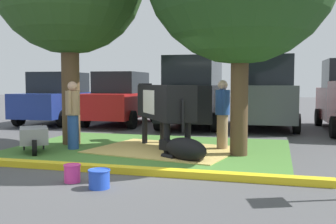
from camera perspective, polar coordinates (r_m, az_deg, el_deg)
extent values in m
plane|color=#4C4C4F|center=(8.05, -4.67, -7.26)|extent=(80.00, 80.00, 0.00)
cube|color=#477A33|center=(9.64, -2.77, -5.30)|extent=(6.55, 4.80, 0.02)
cube|color=yellow|center=(7.30, -9.14, -8.02)|extent=(7.75, 0.24, 0.12)
cube|color=tan|center=(9.37, -0.49, -5.47)|extent=(3.61, 2.98, 0.04)
cylinder|color=brown|center=(10.55, -13.79, 3.31)|extent=(0.46, 0.46, 2.92)
cylinder|color=#4C3823|center=(8.76, 10.19, 2.24)|extent=(0.38, 0.38, 2.62)
cube|color=black|center=(9.46, -0.50, 1.46)|extent=(1.89, 2.28, 0.80)
cube|color=white|center=(9.60, -0.80, 1.50)|extent=(1.11, 1.15, 0.56)
cylinder|color=black|center=(10.72, -2.82, 2.31)|extent=(0.63, 0.70, 0.58)
cube|color=black|center=(11.03, -3.30, 3.29)|extent=(0.47, 0.51, 0.32)
cube|color=white|center=(11.22, -3.59, 3.10)|extent=(0.23, 0.21, 0.20)
cylinder|color=black|center=(10.27, -3.36, -2.66)|extent=(0.14, 0.14, 0.75)
cylinder|color=black|center=(10.42, -0.77, -2.56)|extent=(0.14, 0.14, 0.75)
cylinder|color=black|center=(8.64, -0.17, -3.95)|extent=(0.14, 0.14, 0.75)
cylinder|color=black|center=(8.81, 2.84, -3.79)|extent=(0.14, 0.14, 0.75)
cylinder|color=black|center=(8.35, 2.18, -0.61)|extent=(0.06, 0.06, 0.70)
ellipsoid|color=black|center=(8.17, 2.55, -5.37)|extent=(1.18, 1.01, 0.48)
cube|color=black|center=(8.61, -0.20, -4.75)|extent=(0.34, 0.32, 0.22)
cube|color=silver|center=(8.70, -0.71, -4.65)|extent=(0.11, 0.12, 0.16)
cylinder|color=black|center=(8.34, -0.02, -6.43)|extent=(0.35, 0.28, 0.10)
cylinder|color=#9E7F5B|center=(9.52, 7.80, -2.93)|extent=(0.26, 0.26, 0.85)
cylinder|color=#23478C|center=(9.46, 7.84, 1.39)|extent=(0.34, 0.34, 0.58)
sphere|color=beige|center=(9.45, 7.87, 3.86)|extent=(0.23, 0.23, 0.23)
cylinder|color=#23478C|center=(9.24, 8.05, 1.50)|extent=(0.09, 0.09, 0.56)
cylinder|color=#23478C|center=(9.67, 7.65, 1.62)|extent=(0.09, 0.09, 0.56)
cylinder|color=#23478C|center=(9.78, -13.45, -2.86)|extent=(0.26, 0.26, 0.84)
cylinder|color=#9E7F5B|center=(9.72, -13.52, 1.28)|extent=(0.34, 0.34, 0.57)
sphere|color=tan|center=(9.71, -13.56, 3.64)|extent=(0.23, 0.23, 0.23)
cylinder|color=#9E7F5B|center=(9.93, -13.10, 1.51)|extent=(0.09, 0.09, 0.55)
cylinder|color=#9E7F5B|center=(9.51, -13.96, 1.38)|extent=(0.09, 0.09, 0.55)
cube|color=gray|center=(9.63, -18.70, -3.18)|extent=(1.01, 1.08, 0.36)
cylinder|color=black|center=(9.16, -18.61, -4.93)|extent=(0.29, 0.35, 0.36)
cylinder|color=black|center=(9.97, -17.43, -4.53)|extent=(0.04, 0.04, 0.24)
cylinder|color=black|center=(9.96, -19.96, -4.60)|extent=(0.04, 0.04, 0.24)
cylinder|color=black|center=(10.26, -17.55, -2.04)|extent=(0.34, 0.46, 0.23)
cylinder|color=black|center=(10.26, -20.01, -2.10)|extent=(0.34, 0.46, 0.23)
cylinder|color=#EA3893|center=(6.64, -13.57, -8.59)|extent=(0.26, 0.26, 0.28)
torus|color=#EA3893|center=(6.61, -13.60, -7.41)|extent=(0.28, 0.28, 0.02)
cylinder|color=blue|center=(6.19, -9.84, -9.49)|extent=(0.32, 0.32, 0.28)
torus|color=blue|center=(6.16, -9.86, -8.23)|extent=(0.34, 0.34, 0.02)
cube|color=navy|center=(16.42, -15.28, 1.13)|extent=(1.95, 4.46, 0.90)
cube|color=black|center=(16.40, -15.34, 4.10)|extent=(1.66, 2.25, 0.80)
cylinder|color=black|center=(18.14, -15.57, -0.03)|extent=(0.24, 0.65, 0.64)
cylinder|color=black|center=(17.33, -10.36, -0.13)|extent=(0.24, 0.65, 0.64)
cylinder|color=black|center=(15.71, -20.65, -0.76)|extent=(0.24, 0.65, 0.64)
cylinder|color=black|center=(14.77, -14.87, -0.93)|extent=(0.24, 0.65, 0.64)
cube|color=red|center=(15.53, -6.66, 1.09)|extent=(1.95, 4.46, 0.90)
cube|color=black|center=(15.51, -6.69, 4.22)|extent=(1.66, 2.25, 0.80)
cylinder|color=black|center=(17.21, -7.81, -0.13)|extent=(0.24, 0.65, 0.64)
cylinder|color=black|center=(16.64, -2.03, -0.24)|extent=(0.24, 0.65, 0.64)
cylinder|color=black|center=(14.59, -11.91, -0.94)|extent=(0.24, 0.65, 0.64)
cylinder|color=black|center=(13.92, -5.20, -1.11)|extent=(0.24, 0.65, 0.64)
cube|color=black|center=(14.58, 3.77, 1.50)|extent=(2.06, 4.66, 1.20)
cube|color=black|center=(14.57, 3.79, 5.82)|extent=(1.78, 3.26, 1.00)
cylinder|color=black|center=(16.26, 1.36, -0.34)|extent=(0.24, 0.65, 0.64)
cylinder|color=black|center=(15.97, 8.04, -0.46)|extent=(0.24, 0.65, 0.64)
cylinder|color=black|center=(13.36, -1.35, -1.31)|extent=(0.24, 0.65, 0.64)
cylinder|color=black|center=(13.01, 6.76, -1.49)|extent=(0.24, 0.65, 0.64)
cube|color=#4C5156|center=(14.59, 13.85, 1.39)|extent=(2.06, 4.66, 1.20)
cube|color=black|center=(14.58, 13.93, 5.71)|extent=(1.78, 3.26, 1.00)
cylinder|color=black|center=(16.14, 10.42, -0.44)|extent=(0.24, 0.65, 0.64)
cylinder|color=black|center=(16.15, 17.16, -0.55)|extent=(0.24, 0.65, 0.64)
cylinder|color=black|center=(13.17, 9.69, -1.45)|extent=(0.24, 0.65, 0.64)
cylinder|color=black|center=(13.18, 17.97, -1.59)|extent=(0.24, 0.65, 0.64)
cylinder|color=black|center=(15.91, 20.77, -0.71)|extent=(0.24, 0.65, 0.64)
cylinder|color=black|center=(12.45, 22.78, -2.04)|extent=(0.24, 0.65, 0.64)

